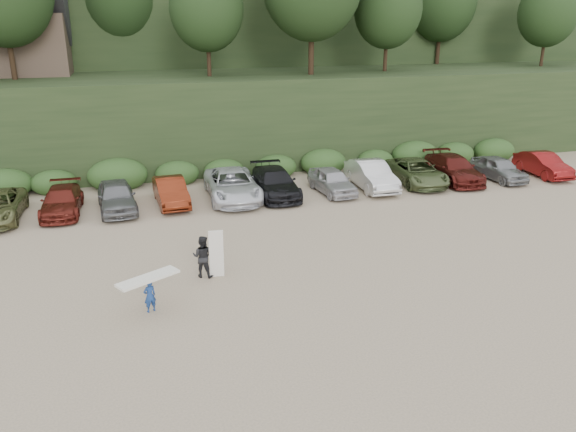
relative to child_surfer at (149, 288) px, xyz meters
name	(u,v)px	position (x,y,z in m)	size (l,w,h in m)	color
ground	(263,275)	(4.44, 1.76, -0.90)	(120.00, 120.00, 0.00)	tan
hillside_backdrop	(165,1)	(4.18, 37.69, 10.33)	(90.00, 41.50, 28.00)	black
parked_cars	(258,185)	(6.60, 11.86, -0.13)	(39.56, 6.00, 1.64)	#A3A4A8
child_surfer	(149,288)	(0.00, 0.00, 0.00)	(2.22, 1.60, 1.32)	navy
adult_surfer	(204,256)	(2.20, 2.31, -0.04)	(1.30, 0.93, 2.00)	black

